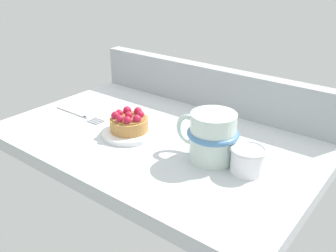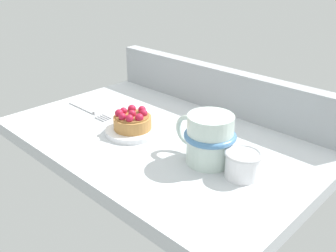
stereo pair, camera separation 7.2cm
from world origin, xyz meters
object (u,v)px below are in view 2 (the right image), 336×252
dessert_plate (133,131)px  coffee_mug (209,138)px  raspberry_tart (132,120)px  sugar_bowl (243,164)px  dessert_fork (89,111)px

dessert_plate → coffee_mug: coffee_mug is taller
dessert_plate → raspberry_tart: (-0.03, -0.01, 2.37)cm
raspberry_tart → sugar_bowl: (26.50, 1.78, -0.36)cm
coffee_mug → dessert_fork: coffee_mug is taller
raspberry_tart → sugar_bowl: 26.57cm
coffee_mug → dessert_fork: size_ratio=0.83×
coffee_mug → dessert_fork: 35.77cm
sugar_bowl → dessert_plate: bearing=-176.2°
dessert_fork → sugar_bowl: size_ratio=2.42×
dessert_plate → raspberry_tart: raspberry_tart is taller
coffee_mug → dessert_fork: bearing=-177.5°
dessert_plate → sugar_bowl: sugar_bowl is taller
dessert_fork → sugar_bowl: 42.96cm
dessert_plate → coffee_mug: (19.07, 1.69, 4.24)cm
coffee_mug → sugar_bowl: bearing=0.6°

